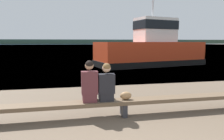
{
  "coord_description": "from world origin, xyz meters",
  "views": [
    {
      "loc": [
        -0.97,
        -1.78,
        1.9
      ],
      "look_at": [
        0.57,
        6.03,
        0.77
      ],
      "focal_mm": 32.0,
      "sensor_mm": 36.0,
      "label": 1
    }
  ],
  "objects": [
    {
      "name": "bench_main",
      "position": [
        0.28,
        3.03,
        0.35
      ],
      "size": [
        7.24,
        0.41,
        0.42
      ],
      "color": "brown",
      "rests_on": "ground"
    },
    {
      "name": "shopping_bag",
      "position": [
        0.34,
        3.04,
        0.53
      ],
      "size": [
        0.3,
        0.16,
        0.21
      ],
      "color": "#9E754C",
      "rests_on": "bench_main"
    },
    {
      "name": "water_surface",
      "position": [
        0.0,
        126.59,
        0.0
      ],
      "size": [
        240.0,
        240.0,
        0.0
      ],
      "primitive_type": "plane",
      "color": "#426B8E",
      "rests_on": "ground"
    },
    {
      "name": "person_right",
      "position": [
        -0.17,
        3.04,
        0.84
      ],
      "size": [
        0.4,
        0.43,
        0.96
      ],
      "color": "black",
      "rests_on": "bench_main"
    },
    {
      "name": "tugboat_red",
      "position": [
        5.37,
        13.73,
        1.21
      ],
      "size": [
        9.51,
        5.09,
        6.5
      ],
      "rotation": [
        0.0,
        0.0,
        1.79
      ],
      "color": "red",
      "rests_on": "water_surface"
    },
    {
      "name": "far_shoreline",
      "position": [
        0.0,
        198.2,
        2.12
      ],
      "size": [
        600.0,
        12.0,
        4.24
      ],
      "primitive_type": "cube",
      "color": "#2D3D2D",
      "rests_on": "ground"
    },
    {
      "name": "person_left",
      "position": [
        -0.59,
        3.04,
        0.87
      ],
      "size": [
        0.4,
        0.43,
        1.03
      ],
      "color": "#56282D",
      "rests_on": "bench_main"
    }
  ]
}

